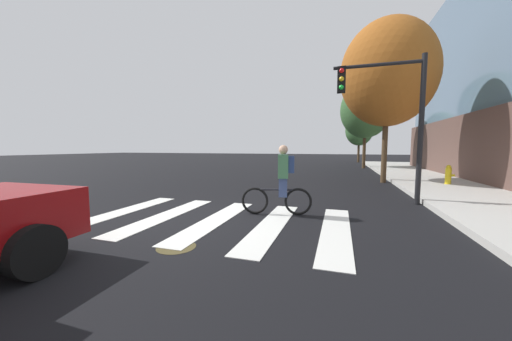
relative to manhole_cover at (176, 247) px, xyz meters
name	(u,v)px	position (x,y,z in m)	size (l,w,h in m)	color
ground_plane	(193,218)	(-0.68, 1.67, 0.00)	(120.00, 120.00, 0.00)	black
crosswalk_stripes	(216,220)	(-0.10, 1.67, 0.00)	(5.74, 3.60, 0.01)	silver
manhole_cover	(176,247)	(0.00, 0.00, 0.00)	(0.64, 0.64, 0.01)	#473D1E
cyclist	(282,180)	(1.21, 2.60, 0.84)	(1.69, 0.43, 1.69)	black
traffic_light_near	(389,104)	(3.85, 4.89, 2.86)	(2.47, 0.28, 4.20)	black
fire_hydrant	(448,175)	(6.73, 8.83, 0.53)	(0.33, 0.22, 0.78)	gold
street_tree_near	(388,74)	(4.48, 9.79, 4.93)	(4.11, 4.11, 7.30)	#4C3823
street_tree_mid	(366,110)	(4.33, 18.55, 4.47)	(3.73, 3.73, 6.63)	#4C3823
street_tree_far	(359,130)	(4.49, 27.50, 3.47)	(2.89, 2.89, 5.15)	#4C3823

